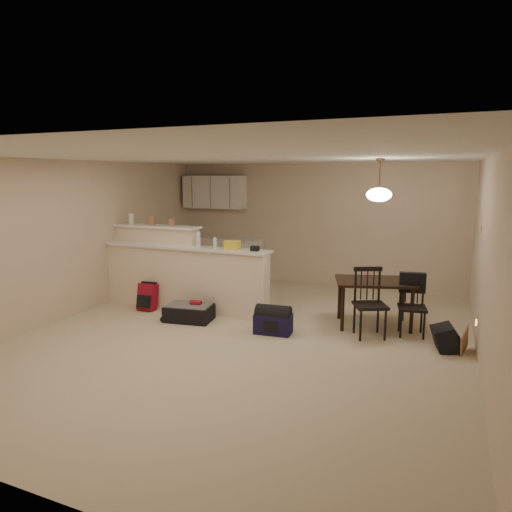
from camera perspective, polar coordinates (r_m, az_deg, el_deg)
The scene contains 21 objects.
room at distance 6.21m, azimuth -1.67°, elevation 0.72°, with size 7.00×7.02×2.50m.
breakfast_bar at distance 8.02m, azimuth -10.19°, elevation -1.99°, with size 3.08×0.58×1.39m.
upper_cabinets at distance 10.09m, azimuth -5.23°, elevation 7.96°, with size 1.40×0.34×0.70m, color white.
kitchen_counter at distance 10.04m, azimuth -4.45°, elevation -0.37°, with size 1.80×0.60×0.90m, color white.
thermostat at distance 7.17m, azimuth 26.28°, elevation 2.96°, with size 0.02×0.12×0.12m, color beige.
jar at distance 8.56m, azimuth -15.33°, elevation 4.55°, with size 0.10×0.10×0.20m, color silver.
cereal_box at distance 8.29m, azimuth -12.86°, elevation 4.34°, with size 0.10×0.07×0.16m, color #9C7250.
small_box at distance 8.06m, azimuth -10.49°, elevation 4.13°, with size 0.08×0.06×0.12m, color #9C7250.
bottle_a at distance 7.56m, azimuth -7.22°, elevation 2.08°, with size 0.07×0.07×0.26m, color silver.
bottle_b at distance 7.42m, azimuth -5.16°, elevation 1.66°, with size 0.06×0.06×0.18m, color silver.
bag_lump at distance 7.28m, azimuth -3.00°, elevation 1.37°, with size 0.22×0.18×0.14m, color #9C7250.
pouch at distance 7.12m, azimuth -0.14°, elevation 0.95°, with size 0.12×0.10×0.08m, color #9C7250.
dining_table at distance 7.08m, azimuth 14.62°, elevation -3.62°, with size 1.30×1.05×0.71m.
pendant_lamp at distance 6.90m, azimuth 15.12°, elevation 7.49°, with size 0.36×0.36×0.62m.
dining_chair_near at distance 6.61m, azimuth 14.09°, elevation -5.77°, with size 0.43×0.41×0.98m, color black, non-canonical shape.
dining_chair_far at distance 6.85m, azimuth 18.95°, elevation -5.94°, with size 0.38×0.36×0.87m, color black, non-canonical shape.
suitcase at distance 7.31m, azimuth -8.35°, elevation -7.06°, with size 0.72×0.47×0.24m, color black.
red_backpack at distance 7.98m, azimuth -13.41°, elevation -5.00°, with size 0.30×0.19×0.45m, color maroon.
navy_duffel at distance 6.66m, azimuth 2.17°, elevation -8.44°, with size 0.53×0.29×0.29m, color #14123A.
black_daypack at distance 6.53m, azimuth 22.52°, elevation -9.48°, with size 0.36×0.26×0.32m, color black.
cardboard_sheet at distance 6.54m, azimuth 24.59°, elevation -9.74°, with size 0.38×0.02×0.29m, color #9C7250.
Camera 1 is at (2.56, -5.57, 2.25)m, focal length 32.00 mm.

